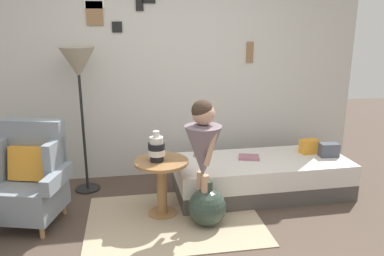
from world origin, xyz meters
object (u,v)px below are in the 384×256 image
side_table (162,177)px  vase_striped (157,149)px  floor_lamp (78,69)px  book_on_daybed (249,157)px  daybed (261,176)px  armchair (29,178)px  demijohn_near (207,207)px  person_child (203,146)px

side_table → vase_striped: bearing=-173.9°
floor_lamp → book_on_daybed: size_ratio=7.32×
side_table → floor_lamp: (-0.79, 0.73, 0.98)m
book_on_daybed → vase_striped: bearing=-160.8°
daybed → vase_striped: size_ratio=6.38×
vase_striped → book_on_daybed: 1.14m
armchair → book_on_daybed: armchair is taller
armchair → floor_lamp: bearing=54.7°
side_table → demijohn_near: 0.53m
vase_striped → floor_lamp: (-0.75, 0.73, 0.69)m
armchair → person_child: person_child is taller
vase_striped → person_child: 0.48m
side_table → person_child: 0.58m
armchair → book_on_daybed: 2.27m
daybed → book_on_daybed: size_ratio=8.69×
book_on_daybed → armchair: bearing=-173.1°
armchair → vase_striped: bearing=-4.3°
daybed → floor_lamp: bearing=167.7°
vase_striped → side_table: bearing=6.1°
side_table → floor_lamp: 1.46m
armchair → side_table: 1.25m
daybed → demijohn_near: size_ratio=4.29×
daybed → side_table: size_ratio=3.35×
side_table → vase_striped: (-0.04, -0.00, 0.30)m
vase_striped → floor_lamp: bearing=135.6°
floor_lamp → demijohn_near: 1.97m
demijohn_near → person_child: bearing=142.1°
vase_striped → demijohn_near: vase_striped is taller
side_table → book_on_daybed: size_ratio=2.60×
daybed → vase_striped: bearing=-165.2°
person_child → demijohn_near: person_child is taller
armchair → person_child: (1.61, -0.33, 0.34)m
side_table → book_on_daybed: bearing=19.7°
side_table → book_on_daybed: 1.07m
armchair → person_child: 1.68m
daybed → demijohn_near: 0.94m
armchair → vase_striped: 1.24m
armchair → book_on_daybed: size_ratio=4.41×
floor_lamp → person_child: size_ratio=1.34×
person_child → floor_lamp: bearing=139.8°
book_on_daybed → demijohn_near: bearing=-133.6°
floor_lamp → person_child: floor_lamp is taller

